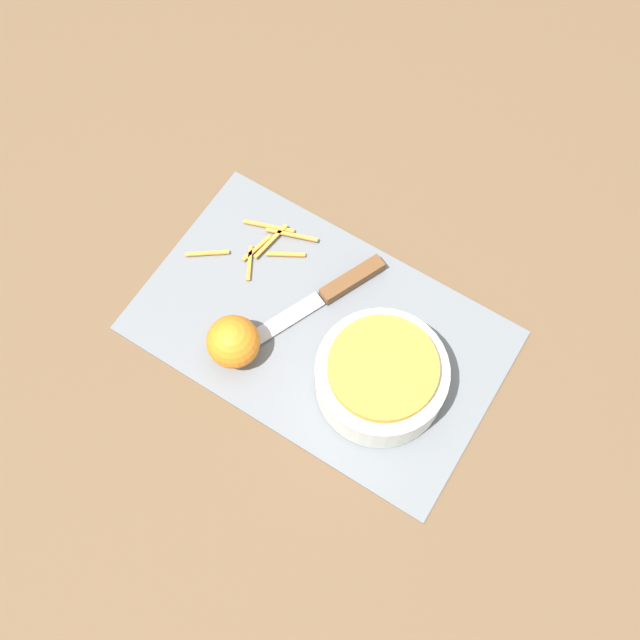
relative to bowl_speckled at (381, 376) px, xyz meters
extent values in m
plane|color=brown|center=(0.10, -0.03, -0.04)|extent=(4.00, 4.00, 0.00)
cube|color=slate|center=(0.10, -0.03, -0.04)|extent=(0.47, 0.29, 0.01)
cylinder|color=silver|center=(0.00, 0.00, -0.01)|extent=(0.16, 0.16, 0.06)
cylinder|color=orange|center=(0.00, 0.00, 0.03)|extent=(0.13, 0.13, 0.02)
cube|color=brown|center=(0.11, -0.11, -0.03)|extent=(0.06, 0.09, 0.02)
cube|color=#B2B2B7|center=(0.16, 0.01, -0.03)|extent=(0.08, 0.15, 0.00)
sphere|color=orange|center=(0.18, 0.06, 0.00)|extent=(0.07, 0.07, 0.07)
cube|color=orange|center=(0.24, -0.08, -0.03)|extent=(0.02, 0.05, 0.00)
cube|color=orange|center=(0.24, -0.06, -0.03)|extent=(0.03, 0.05, 0.00)
cube|color=orange|center=(0.20, -0.09, -0.03)|extent=(0.05, 0.03, 0.00)
cube|color=#F49D34|center=(0.23, -0.10, -0.03)|extent=(0.01, 0.07, 0.00)
cube|color=orange|center=(0.25, -0.12, -0.03)|extent=(0.07, 0.03, 0.00)
cube|color=orange|center=(0.21, -0.12, -0.03)|extent=(0.07, 0.03, 0.00)
cube|color=orange|center=(0.29, -0.04, -0.03)|extent=(0.05, 0.04, 0.00)
camera|label=1|loc=(-0.09, 0.29, 0.87)|focal=42.00mm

